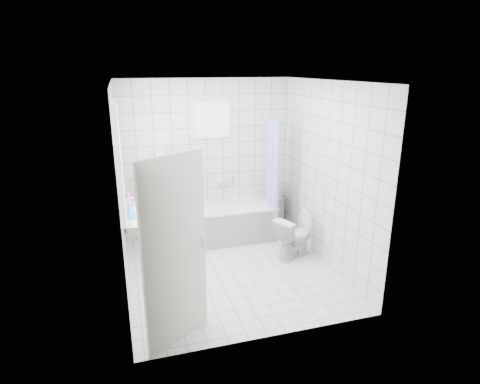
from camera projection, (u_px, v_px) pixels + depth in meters
name	position (u px, v px, depth m)	size (l,w,h in m)	color
ground	(231.00, 271.00, 5.67)	(3.00, 3.00, 0.00)	white
ceiling	(230.00, 81.00, 4.89)	(3.00, 3.00, 0.00)	white
wall_back	(207.00, 159.00, 6.65)	(2.80, 0.02, 2.60)	white
wall_front	(271.00, 224.00, 3.90)	(2.80, 0.02, 2.60)	white
wall_left	(120.00, 192.00, 4.89)	(0.02, 3.00, 2.60)	white
wall_right	(326.00, 175.00, 5.66)	(0.02, 3.00, 2.60)	white
window_left	(122.00, 163.00, 5.09)	(0.01, 0.90, 1.40)	white
window_back	(213.00, 120.00, 6.44)	(0.50, 0.01, 0.50)	white
window_sill	(130.00, 217.00, 5.33)	(0.18, 1.02, 0.08)	white
door	(175.00, 253.00, 3.97)	(0.04, 0.80, 2.00)	silver
bathtub	(222.00, 223.00, 6.65)	(1.73, 0.77, 0.58)	white
partition_wall	(164.00, 203.00, 6.21)	(0.15, 0.85, 1.50)	white
tiled_ledge	(271.00, 213.00, 7.15)	(0.40, 0.24, 0.55)	white
toilet	(294.00, 237.00, 6.02)	(0.36, 0.63, 0.64)	white
curtain_rod	(270.00, 117.00, 6.33)	(0.02, 0.02, 0.80)	silver
shower_curtain	(272.00, 174.00, 6.48)	(0.14, 0.48, 1.78)	#4459CA
tub_faucet	(222.00, 184.00, 6.81)	(0.18, 0.06, 0.06)	silver
sill_bottles	(130.00, 207.00, 5.30)	(0.17, 0.59, 0.21)	silver
ledge_bottles	(272.00, 192.00, 7.00)	(0.20, 0.17, 0.27)	blue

